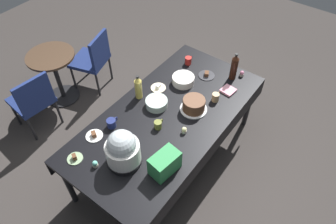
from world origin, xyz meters
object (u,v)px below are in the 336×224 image
(glass_salad_bowl, at_px, (157,103))
(coffee_mug_olive, at_px, (158,125))
(slow_cooker, at_px, (123,150))
(dessert_plate_cream, at_px, (158,87))
(dessert_plate_charcoal, at_px, (207,75))
(dessert_plate_sage, at_px, (75,158))
(soda_bottle_cola, at_px, (234,67))
(round_cafe_table, at_px, (55,69))
(cupcake_cocoa, at_px, (184,130))
(coffee_mug_tan, at_px, (216,97))
(soda_bottle_ginger_ale, at_px, (138,88))
(potluck_table, at_px, (168,119))
(coffee_mug_navy, at_px, (112,123))
(frosted_layer_cake, at_px, (194,105))
(maroon_chair_right, at_px, (93,58))
(coffee_mug_red, at_px, (188,60))
(cupcake_mint, at_px, (242,74))
(ceramic_snack_bowl, at_px, (183,80))
(dessert_plate_white, at_px, (94,135))
(cupcake_lemon, at_px, (95,164))

(glass_salad_bowl, height_order, coffee_mug_olive, coffee_mug_olive)
(slow_cooker, relative_size, dessert_plate_cream, 2.26)
(dessert_plate_charcoal, height_order, dessert_plate_sage, dessert_plate_sage)
(soda_bottle_cola, relative_size, round_cafe_table, 0.46)
(dessert_plate_charcoal, xyz_separation_m, cupcake_cocoa, (-0.83, -0.27, 0.02))
(coffee_mug_tan, xyz_separation_m, round_cafe_table, (-0.52, 2.06, -0.30))
(cupcake_cocoa, bearing_deg, soda_bottle_ginger_ale, 80.13)
(potluck_table, xyz_separation_m, coffee_mug_navy, (-0.44, 0.35, 0.10))
(glass_salad_bowl, bearing_deg, round_cafe_table, 93.12)
(frosted_layer_cake, xyz_separation_m, soda_bottle_ginger_ale, (-0.19, 0.56, 0.07))
(maroon_chair_right, bearing_deg, coffee_mug_tan, -88.55)
(dessert_plate_cream, bearing_deg, potluck_table, -128.48)
(dessert_plate_charcoal, xyz_separation_m, maroon_chair_right, (-0.33, 1.56, -0.27))
(slow_cooker, distance_m, coffee_mug_olive, 0.50)
(potluck_table, xyz_separation_m, dessert_plate_cream, (0.26, 0.32, 0.07))
(cupcake_cocoa, bearing_deg, dessert_plate_cream, 59.45)
(potluck_table, height_order, soda_bottle_cola, soda_bottle_cola)
(slow_cooker, xyz_separation_m, coffee_mug_red, (1.47, 0.32, -0.13))
(dessert_plate_charcoal, distance_m, coffee_mug_olive, 0.93)
(potluck_table, bearing_deg, maroon_chair_right, 74.95)
(potluck_table, distance_m, cupcake_mint, 1.04)
(dessert_plate_sage, xyz_separation_m, coffee_mug_tan, (1.38, -0.62, 0.03))
(frosted_layer_cake, bearing_deg, dessert_plate_sage, 155.68)
(potluck_table, distance_m, dessert_plate_charcoal, 0.75)
(ceramic_snack_bowl, distance_m, dessert_plate_charcoal, 0.30)
(frosted_layer_cake, bearing_deg, coffee_mug_red, 38.22)
(slow_cooker, height_order, glass_salad_bowl, slow_cooker)
(dessert_plate_charcoal, distance_m, dessert_plate_white, 1.43)
(dessert_plate_sage, height_order, coffee_mug_red, coffee_mug_red)
(dessert_plate_white, height_order, cupcake_lemon, cupcake_lemon)
(cupcake_lemon, bearing_deg, potluck_table, -10.01)
(dessert_plate_cream, distance_m, coffee_mug_red, 0.55)
(coffee_mug_olive, relative_size, coffee_mug_tan, 0.97)
(potluck_table, height_order, glass_salad_bowl, glass_salad_bowl)
(soda_bottle_cola, bearing_deg, potluck_table, 164.90)
(dessert_plate_sage, bearing_deg, cupcake_cocoa, -36.21)
(potluck_table, height_order, dessert_plate_cream, dessert_plate_cream)
(frosted_layer_cake, height_order, coffee_mug_navy, frosted_layer_cake)
(dessert_plate_sage, height_order, round_cafe_table, dessert_plate_sage)
(cupcake_mint, xyz_separation_m, soda_bottle_cola, (-0.10, 0.07, 0.12))
(frosted_layer_cake, bearing_deg, round_cafe_table, 97.93)
(cupcake_cocoa, height_order, coffee_mug_navy, coffee_mug_navy)
(cupcake_mint, height_order, maroon_chair_right, maroon_chair_right)
(cupcake_lemon, relative_size, coffee_mug_tan, 0.58)
(dessert_plate_cream, relative_size, coffee_mug_olive, 1.45)
(coffee_mug_red, bearing_deg, dessert_plate_sage, 178.33)
(dessert_plate_charcoal, bearing_deg, glass_salad_bowl, 167.02)
(soda_bottle_ginger_ale, xyz_separation_m, round_cafe_table, (-0.08, 1.38, -0.38))
(coffee_mug_tan, bearing_deg, dessert_plate_sage, 155.71)
(cupcake_lemon, distance_m, cupcake_cocoa, 0.87)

